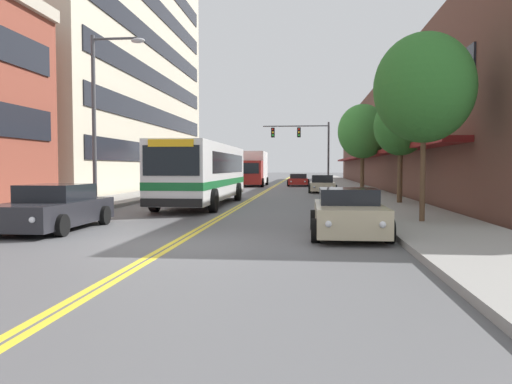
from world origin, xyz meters
name	(u,v)px	position (x,y,z in m)	size (l,w,h in m)	color
ground_plane	(274,186)	(0.00, 37.00, 0.00)	(240.00, 240.00, 0.00)	#565659
sidewalk_left	(202,185)	(-7.17, 37.00, 0.08)	(3.34, 106.00, 0.16)	gray
sidewalk_right	(348,186)	(7.17, 37.00, 0.08)	(3.34, 106.00, 0.16)	gray
centre_line	(274,186)	(0.00, 37.00, 0.00)	(0.34, 106.00, 0.01)	yellow
office_tower_left	(89,47)	(-15.08, 28.88, 12.01)	(12.08, 30.89, 24.02)	beige
storefront_row_right	(411,140)	(13.07, 37.00, 4.48)	(9.10, 68.00, 8.97)	brown
city_bus	(204,171)	(-1.90, 12.68, 1.69)	(2.81, 12.04, 2.98)	silver
car_navy_parked_left_near	(206,185)	(-4.26, 24.72, 0.58)	(2.20, 4.89, 1.21)	#19234C
car_white_parked_left_mid	(221,181)	(-4.37, 31.77, 0.61)	(2.16, 4.34, 1.31)	white
car_charcoal_parked_left_far	(54,209)	(-4.37, 2.41, 0.63)	(2.19, 4.77, 1.37)	#232328
car_beige_parked_right_foreground	(348,214)	(4.37, 1.92, 0.61)	(2.04, 4.22, 1.30)	#BCAD89
car_champagne_parked_right_mid	(322,184)	(4.35, 25.69, 0.59)	(2.03, 4.57, 1.30)	beige
car_red_moving_lead	(298,180)	(2.36, 38.31, 0.58)	(2.16, 4.75, 1.22)	maroon
box_truck	(252,169)	(-2.25, 37.76, 1.72)	(2.82, 7.46, 3.44)	maroon
traffic_signal_mast	(305,141)	(3.03, 35.34, 4.36)	(6.23, 0.38, 6.09)	#47474C
street_lamp_left_near	(102,107)	(-4.97, 7.47, 4.29)	(2.22, 0.28, 7.13)	#47474C
street_tree_right_near	(424,88)	(6.90, 4.41, 4.38)	(3.14, 3.14, 5.95)	brown
street_tree_right_mid	(401,127)	(7.72, 12.92, 3.84)	(2.57, 2.57, 5.10)	brown
street_tree_right_far	(363,131)	(7.05, 23.43, 4.35)	(3.42, 3.42, 6.09)	brown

